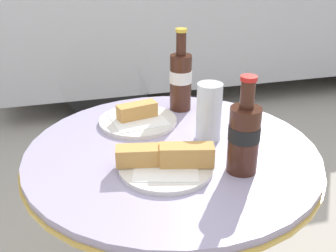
% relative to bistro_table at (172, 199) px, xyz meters
% --- Properties ---
extents(bistro_table, '(0.77, 0.77, 0.76)m').
position_rel_bistro_table_xyz_m(bistro_table, '(0.00, 0.00, 0.00)').
color(bistro_table, gold).
rests_on(bistro_table, ground_plane).
extents(cola_bottle_left, '(0.07, 0.07, 0.23)m').
position_rel_bistro_table_xyz_m(cola_bottle_left, '(0.13, -0.14, 0.25)').
color(cola_bottle_left, '#3D1E14').
rests_on(cola_bottle_left, bistro_table).
extents(cola_bottle_right, '(0.07, 0.07, 0.25)m').
position_rel_bistro_table_xyz_m(cola_bottle_right, '(0.10, 0.25, 0.26)').
color(cola_bottle_right, '#3D1E14').
rests_on(cola_bottle_right, bistro_table).
extents(drinking_glass, '(0.07, 0.07, 0.16)m').
position_rel_bistro_table_xyz_m(drinking_glass, '(0.11, 0.04, 0.23)').
color(drinking_glass, '#C68923').
rests_on(drinking_glass, bistro_table).
extents(lunch_plate_near, '(0.23, 0.23, 0.06)m').
position_rel_bistro_table_xyz_m(lunch_plate_near, '(-0.04, -0.09, 0.18)').
color(lunch_plate_near, silver).
rests_on(lunch_plate_near, bistro_table).
extents(lunch_plate_far, '(0.23, 0.23, 0.06)m').
position_rel_bistro_table_xyz_m(lunch_plate_far, '(-0.05, 0.19, 0.17)').
color(lunch_plate_far, silver).
rests_on(lunch_plate_far, bistro_table).
extents(parked_car, '(3.90, 1.78, 1.35)m').
position_rel_bistro_table_xyz_m(parked_car, '(1.22, 2.75, 0.05)').
color(parked_car, '#B7B7BC').
rests_on(parked_car, ground_plane).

